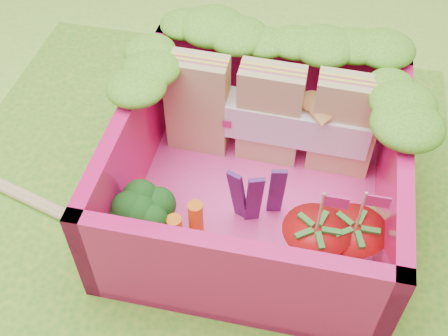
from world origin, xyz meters
The scene contains 12 objects.
ground centered at (0.00, 0.00, 0.00)m, with size 14.00×14.00×0.00m, color #7ECA39.
placemat centered at (0.00, 0.00, 0.01)m, with size 2.60×2.60×0.03m, color #51A324.
bento_floor centered at (0.32, -0.01, 0.06)m, with size 1.30×1.30×0.05m, color #FF41A4.
bento_box centered at (0.32, -0.01, 0.31)m, with size 1.30×1.30×0.55m.
lettuce_ruffle centered at (0.32, 0.45, 0.64)m, with size 1.43×0.77×0.11m.
sandwich_stack centered at (0.33, 0.32, 0.35)m, with size 1.06×0.20×0.56m.
broccoli centered at (-0.15, -0.33, 0.27)m, with size 0.34×0.34×0.26m.
carrot_sticks centered at (0.05, -0.32, 0.20)m, with size 0.14×0.16×0.23m.
purple_wedges centered at (0.34, -0.13, 0.27)m, with size 0.24×0.11×0.38m.
strawberry_left centered at (0.63, -0.34, 0.23)m, with size 0.29×0.29×0.53m.
strawberry_right centered at (0.78, -0.29, 0.22)m, with size 0.28×0.28×0.52m.
snap_peas centered at (0.71, -0.24, 0.11)m, with size 0.64×0.53×0.05m.
Camera 1 is at (0.53, -1.74, 2.27)m, focal length 45.00 mm.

